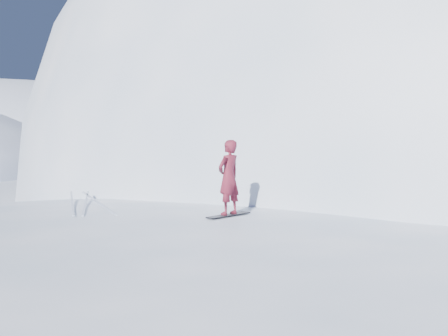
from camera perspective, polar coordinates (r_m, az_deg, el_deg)
The scene contains 7 objects.
near_ridge at distance 13.00m, azimuth -7.92°, elevation -15.79°, with size 36.00×28.00×4.80m, color white.
summit_peak at distance 41.14m, azimuth 23.66°, elevation -3.09°, with size 60.00×56.00×56.00m, color white.
peak_shoulder at distance 30.85m, azimuth 9.85°, elevation -4.83°, with size 28.00×24.00×18.00m, color white.
wind_bumps at distance 12.31m, azimuth -15.62°, elevation -16.97°, with size 16.00×14.40×1.00m.
snowboard at distance 12.14m, azimuth 0.55°, elevation -5.38°, with size 1.36×0.25×0.02m, color black.
snowboarder at distance 12.04m, azimuth 0.55°, elevation -1.07°, with size 0.66×0.43×1.81m, color maroon.
board_tracks at distance 15.48m, azimuth -15.61°, elevation -3.65°, with size 2.20×5.96×0.04m.
Camera 1 is at (1.31, -9.31, 4.18)m, focal length 40.00 mm.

